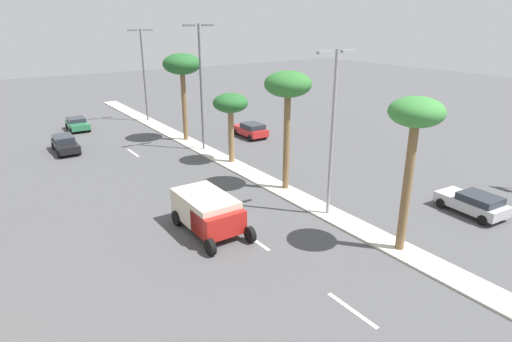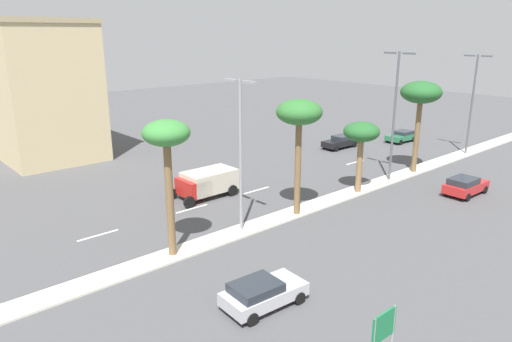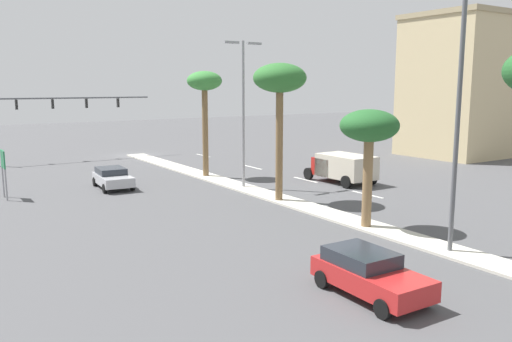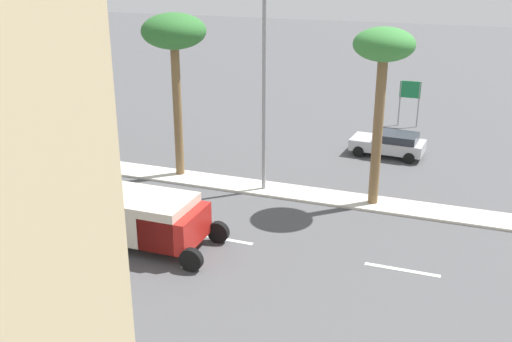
% 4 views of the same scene
% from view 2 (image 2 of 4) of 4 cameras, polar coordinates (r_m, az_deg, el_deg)
% --- Properties ---
extents(ground_plane, '(160.00, 160.00, 0.00)m').
position_cam_2_polar(ground_plane, '(35.37, 5.10, -4.95)').
color(ground_plane, '#4C4C4F').
extents(median_curb, '(1.80, 68.12, 0.12)m').
position_cam_2_polar(median_curb, '(40.88, 12.45, -2.21)').
color(median_curb, beige).
rests_on(median_curb, ground).
extents(lane_stripe_inboard, '(0.20, 2.80, 0.01)m').
position_cam_2_polar(lane_stripe_inboard, '(33.01, -18.57, -7.39)').
color(lane_stripe_inboard, silver).
rests_on(lane_stripe_inboard, ground).
extents(lane_stripe_outboard, '(0.20, 2.80, 0.01)m').
position_cam_2_polar(lane_stripe_outboard, '(36.17, -7.77, -4.54)').
color(lane_stripe_outboard, silver).
rests_on(lane_stripe_outboard, ground).
extents(lane_stripe_right, '(0.20, 2.80, 0.01)m').
position_cam_2_polar(lane_stripe_right, '(39.93, 0.06, -2.35)').
color(lane_stripe_right, silver).
rests_on(lane_stripe_right, ground).
extents(lane_stripe_front, '(0.20, 2.80, 0.01)m').
position_cam_2_polar(lane_stripe_front, '(49.57, 11.89, 1.04)').
color(lane_stripe_front, silver).
rests_on(lane_stripe_front, ground).
extents(directional_road_sign, '(0.10, 1.39, 3.12)m').
position_cam_2_polar(directional_road_sign, '(18.88, 15.16, -18.45)').
color(directional_road_sign, gray).
rests_on(directional_road_sign, ground).
extents(commercial_building, '(11.50, 9.24, 14.20)m').
position_cam_2_polar(commercial_building, '(53.95, -24.41, 8.87)').
color(commercial_building, '#C6B284').
rests_on(commercial_building, ground).
extents(palm_tree_left, '(2.69, 2.69, 8.12)m').
position_cam_2_polar(palm_tree_left, '(26.74, -10.77, 3.59)').
color(palm_tree_left, brown).
rests_on(palm_tree_left, median_curb).
extents(palm_tree_near, '(3.22, 3.22, 8.36)m').
position_cam_2_polar(palm_tree_near, '(32.81, 5.24, 6.63)').
color(palm_tree_near, brown).
rests_on(palm_tree_near, median_curb).
extents(palm_tree_outboard, '(2.91, 2.91, 5.87)m').
position_cam_2_polar(palm_tree_outboard, '(38.93, 12.64, 4.37)').
color(palm_tree_outboard, olive).
rests_on(palm_tree_outboard, median_curb).
extents(palm_tree_inboard, '(3.69, 3.69, 8.53)m').
position_cam_2_polar(palm_tree_inboard, '(45.95, 19.33, 8.72)').
color(palm_tree_inboard, brown).
rests_on(palm_tree_inboard, median_curb).
extents(street_lamp_trailing, '(2.90, 0.24, 10.00)m').
position_cam_2_polar(street_lamp_trailing, '(30.12, -1.90, 3.21)').
color(street_lamp_trailing, gray).
rests_on(street_lamp_trailing, median_curb).
extents(street_lamp_far, '(2.90, 0.24, 11.22)m').
position_cam_2_polar(street_lamp_far, '(42.70, 16.46, 7.33)').
color(street_lamp_far, '#515459').
rests_on(street_lamp_far, median_curb).
extents(street_lamp_left, '(2.90, 0.24, 10.56)m').
position_cam_2_polar(street_lamp_left, '(55.58, 24.75, 8.11)').
color(street_lamp_left, '#515459').
rests_on(street_lamp_left, median_curb).
extents(sedan_green_rear, '(2.16, 3.95, 1.33)m').
position_cam_2_polar(sedan_green_rear, '(60.25, 17.17, 4.07)').
color(sedan_green_rear, '#287047').
rests_on(sedan_green_rear, ground).
extents(sedan_red_left, '(2.16, 4.27, 1.50)m').
position_cam_2_polar(sedan_red_left, '(42.28, 23.99, -1.61)').
color(sedan_red_left, red).
rests_on(sedan_red_left, ground).
extents(sedan_black_near, '(2.00, 4.57, 1.44)m').
position_cam_2_polar(sedan_black_near, '(55.38, 10.22, 3.55)').
color(sedan_black_near, black).
rests_on(sedan_black_near, ground).
extents(sedan_silver_leading, '(2.33, 4.29, 1.40)m').
position_cam_2_polar(sedan_silver_leading, '(23.53, 0.76, -14.50)').
color(sedan_silver_leading, '#B2B2B7').
rests_on(sedan_silver_leading, ground).
extents(box_truck, '(2.77, 5.40, 2.12)m').
position_cam_2_polar(box_truck, '(38.25, -6.17, -1.40)').
color(box_truck, '#B21E19').
rests_on(box_truck, ground).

